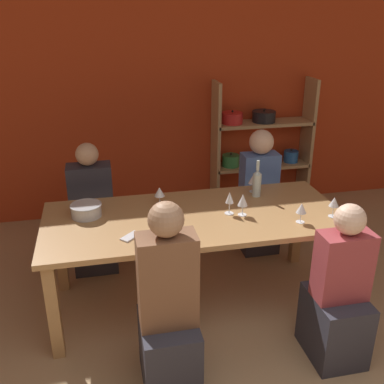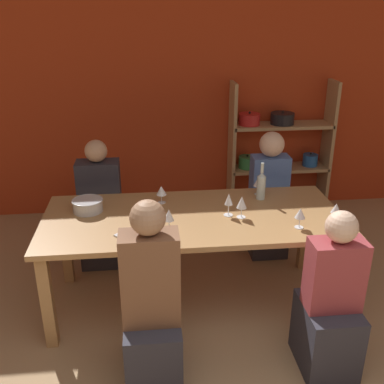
{
  "view_description": "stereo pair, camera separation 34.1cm",
  "coord_description": "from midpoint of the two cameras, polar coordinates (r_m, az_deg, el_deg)",
  "views": [
    {
      "loc": [
        -0.81,
        -1.02,
        2.24
      ],
      "look_at": [
        -0.14,
        2.06,
        0.92
      ],
      "focal_mm": 42.0,
      "sensor_mm": 36.0,
      "label": 1
    },
    {
      "loc": [
        -0.47,
        -1.07,
        2.24
      ],
      "look_at": [
        -0.14,
        2.06,
        0.92
      ],
      "focal_mm": 42.0,
      "sensor_mm": 36.0,
      "label": 2
    }
  ],
  "objects": [
    {
      "name": "person_far_a",
      "position": [
        4.19,
        -9.14,
        -3.21
      ],
      "size": [
        0.38,
        0.47,
        1.16
      ],
      "rotation": [
        0.0,
        0.0,
        3.14
      ],
      "color": "#2D2D38",
      "rests_on": "ground_plane"
    },
    {
      "name": "dining_table",
      "position": [
        3.42,
        3.04,
        -4.38
      ],
      "size": [
        2.26,
        0.97,
        0.77
      ],
      "color": "#AD7F4C",
      "rests_on": "ground_plane"
    },
    {
      "name": "wine_glass_white_b",
      "position": [
        3.78,
        11.02,
        1.21
      ],
      "size": [
        0.08,
        0.08,
        0.16
      ],
      "color": "white",
      "rests_on": "dining_table"
    },
    {
      "name": "wine_glass_empty_b",
      "position": [
        3.29,
        16.51,
        -2.73
      ],
      "size": [
        0.08,
        0.08,
        0.15
      ],
      "color": "white",
      "rests_on": "dining_table"
    },
    {
      "name": "person_far_b",
      "position": [
        4.36,
        11.78,
        -1.91
      ],
      "size": [
        0.34,
        0.43,
        1.19
      ],
      "rotation": [
        0.0,
        0.0,
        3.14
      ],
      "color": "#2D2D38",
      "rests_on": "ground_plane"
    },
    {
      "name": "wall_back_red",
      "position": [
        4.99,
        1.51,
        12.45
      ],
      "size": [
        8.8,
        0.06,
        2.7
      ],
      "color": "#B23819",
      "rests_on": "ground_plane"
    },
    {
      "name": "wine_glass_red_c",
      "position": [
        3.11,
        0.19,
        -3.09
      ],
      "size": [
        0.07,
        0.07,
        0.17
      ],
      "color": "white",
      "rests_on": "dining_table"
    },
    {
      "name": "wine_glass_red_a",
      "position": [
        3.43,
        20.58,
        -2.11
      ],
      "size": [
        0.07,
        0.07,
        0.16
      ],
      "color": "white",
      "rests_on": "dining_table"
    },
    {
      "name": "person_near_a",
      "position": [
        3.14,
        20.16,
        -14.21
      ],
      "size": [
        0.34,
        0.43,
        1.13
      ],
      "color": "#2D2D38",
      "rests_on": "ground_plane"
    },
    {
      "name": "wine_glass_white_a",
      "position": [
        3.06,
        -1.1,
        -3.68
      ],
      "size": [
        0.07,
        0.07,
        0.16
      ],
      "color": "white",
      "rests_on": "dining_table"
    },
    {
      "name": "shelf_unit",
      "position": [
        5.21,
        12.55,
        3.98
      ],
      "size": [
        1.14,
        0.3,
        1.49
      ],
      "color": "tan",
      "rests_on": "ground_plane"
    },
    {
      "name": "cell_phone",
      "position": [
        3.13,
        -5.41,
        -5.3
      ],
      "size": [
        0.16,
        0.15,
        0.01
      ],
      "color": "silver",
      "rests_on": "dining_table"
    },
    {
      "name": "wine_glass_red_b",
      "position": [
        3.55,
        -1.18,
        0.08
      ],
      "size": [
        0.08,
        0.08,
        0.14
      ],
      "color": "white",
      "rests_on": "dining_table"
    },
    {
      "name": "mixing_bowl",
      "position": [
        3.48,
        -10.4,
        -1.69
      ],
      "size": [
        0.24,
        0.24,
        0.1
      ],
      "color": "#B7BABC",
      "rests_on": "dining_table"
    },
    {
      "name": "wine_glass_red_d",
      "position": [
        3.34,
        9.26,
        -1.44
      ],
      "size": [
        0.08,
        0.08,
        0.17
      ],
      "color": "white",
      "rests_on": "dining_table"
    },
    {
      "name": "person_near_b",
      "position": [
        2.83,
        -1.55,
        -15.83
      ],
      "size": [
        0.34,
        0.43,
        1.26
      ],
      "color": "#2D2D38",
      "rests_on": "ground_plane"
    },
    {
      "name": "wine_bottle_green",
      "position": [
        3.69,
        11.41,
        0.81
      ],
      "size": [
        0.07,
        0.07,
        0.31
      ],
      "color": "#B2C6C1",
      "rests_on": "dining_table"
    },
    {
      "name": "wine_glass_empty_a",
      "position": [
        3.36,
        7.6,
        -1.07
      ],
      "size": [
        0.07,
        0.07,
        0.18
      ],
      "color": "white",
      "rests_on": "dining_table"
    }
  ]
}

